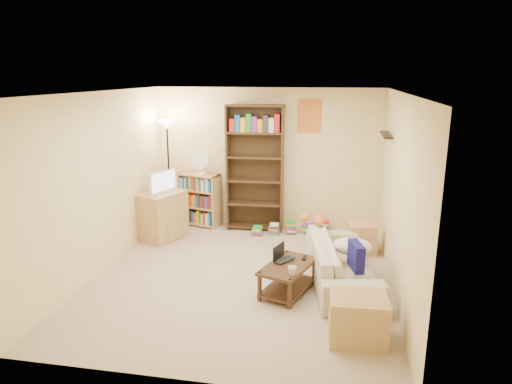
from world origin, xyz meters
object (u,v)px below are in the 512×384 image
at_px(tabby_cat, 317,219).
at_px(floor_lamp, 168,143).
at_px(television, 160,182).
at_px(mug, 292,271).
at_px(end_cabinet, 358,318).
at_px(short_bookshelf, 200,200).
at_px(tv_stand, 162,216).
at_px(side_table, 362,238).
at_px(sofa, 342,262).
at_px(coffee_table, 288,275).
at_px(tall_bookshelf, 255,165).
at_px(laptop, 287,261).
at_px(desk_fan, 200,162).

height_order(tabby_cat, floor_lamp, floor_lamp).
height_order(tabby_cat, television, television).
distance_m(mug, end_cabinet, 1.02).
bearing_deg(short_bookshelf, tv_stand, -102.33).
bearing_deg(side_table, end_cabinet, -93.24).
distance_m(sofa, television, 3.29).
relative_size(sofa, floor_lamp, 1.05).
relative_size(coffee_table, tall_bookshelf, 0.44).
relative_size(tabby_cat, side_table, 0.96).
xyz_separation_m(sofa, television, (-2.99, 1.17, 0.71)).
bearing_deg(end_cabinet, tv_stand, 141.13).
height_order(laptop, short_bookshelf, short_bookshelf).
xyz_separation_m(television, tall_bookshelf, (1.46, 0.79, 0.18)).
bearing_deg(mug, tabby_cat, 81.25).
bearing_deg(desk_fan, television, -122.59).
relative_size(short_bookshelf, desk_fan, 2.15).
bearing_deg(sofa, short_bookshelf, 43.24).
xyz_separation_m(coffee_table, floor_lamp, (-2.35, 2.10, 1.32)).
xyz_separation_m(mug, tall_bookshelf, (-0.94, 2.69, 0.74)).
xyz_separation_m(laptop, floor_lamp, (-2.33, 2.02, 1.17)).
height_order(short_bookshelf, end_cabinet, short_bookshelf).
distance_m(tv_stand, desk_fan, 1.19).
bearing_deg(tall_bookshelf, side_table, -27.10).
height_order(tabby_cat, laptop, tabby_cat).
bearing_deg(tv_stand, floor_lamp, 115.10).
height_order(sofa, laptop, sofa).
bearing_deg(tv_stand, sofa, 0.40).
distance_m(short_bookshelf, desk_fan, 0.72).
bearing_deg(side_table, laptop, -124.13).
relative_size(television, end_cabinet, 1.06).
xyz_separation_m(tabby_cat, television, (-2.62, 0.47, 0.34)).
bearing_deg(desk_fan, floor_lamp, -153.47).
height_order(tabby_cat, short_bookshelf, short_bookshelf).
bearing_deg(desk_fan, tv_stand, -122.59).
relative_size(laptop, television, 0.59).
bearing_deg(mug, short_bookshelf, 126.40).
bearing_deg(television, side_table, -69.03).
relative_size(sofa, end_cabinet, 3.46).
bearing_deg(television, tabby_cat, -78.45).
bearing_deg(tall_bookshelf, tabby_cat, -50.09).
bearing_deg(laptop, end_cabinet, -105.61).
xyz_separation_m(short_bookshelf, end_cabinet, (2.74, -3.34, -0.24)).
bearing_deg(floor_lamp, laptop, -40.88).
height_order(television, side_table, television).
bearing_deg(tall_bookshelf, end_cabinet, -65.75).
bearing_deg(tv_stand, end_cabinet, -17.11).
bearing_deg(sofa, tall_bookshelf, 28.63).
relative_size(short_bookshelf, end_cabinet, 1.64).
relative_size(sofa, laptop, 5.50).
xyz_separation_m(mug, desk_fan, (-1.93, 2.64, 0.77)).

